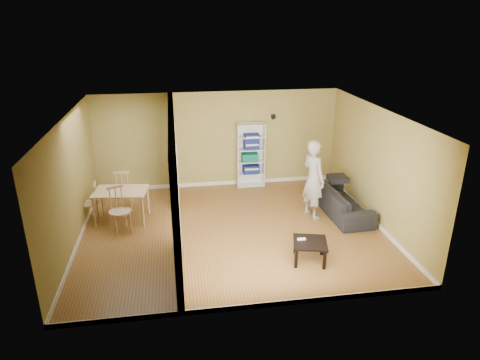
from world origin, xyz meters
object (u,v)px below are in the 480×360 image
Objects in this scene: sofa at (342,198)px; dining_table at (121,194)px; coffee_table at (310,245)px; chair_near at (120,210)px; bookshelf at (250,155)px; person at (314,173)px; chair_far at (124,189)px; chair_left at (89,202)px.

sofa is 1.76× the size of dining_table.
coffee_table is 0.62× the size of chair_near.
bookshelf reaches higher than dining_table.
person is (-0.76, -0.04, 0.70)m from sofa.
chair_near reaches higher than coffee_table.
coffee_table is at bearing 141.74° from sofa.
sofa is at bearing 54.07° from coffee_table.
chair_near is (-5.11, -0.15, 0.12)m from sofa.
coffee_table is at bearing -32.78° from dining_table.
sofa is 1.03m from person.
bookshelf is at bearing 95.85° from coffee_table.
chair_far is (-3.30, -1.09, -0.36)m from bookshelf.
chair_near is (-3.27, -2.28, -0.37)m from bookshelf.
chair_far is (-4.37, 1.07, -0.57)m from person.
coffee_table is at bearing -50.44° from chair_near.
chair_far is at bearing 141.16° from coffee_table.
person is at bearing -22.92° from chair_near.
chair_left is 0.89m from chair_far.
bookshelf is 2.81× the size of coffee_table.
dining_table is at bearing 90.33° from chair_far.
person is 1.23× the size of bookshelf.
bookshelf is 1.73× the size of chair_near.
bookshelf reaches higher than chair_far.
sofa is at bearing -22.72° from chair_near.
chair_near is (-3.69, 1.80, 0.16)m from coffee_table.
chair_near is at bearing 89.34° from sofa.
bookshelf is 1.69× the size of chair_far.
sofa is 5.24m from chair_far.
bookshelf reaches higher than sofa.
person is at bearing -63.60° from bookshelf.
sofa is 2.86m from bookshelf.
chair_left is (-4.44, 2.47, 0.10)m from coffee_table.
person is 3.46× the size of coffee_table.
dining_table is 1.12× the size of chair_far.
coffee_table is 4.43m from dining_table.
dining_table is 0.75m from chair_left.
chair_left is at bearing -158.16° from bookshelf.
chair_near reaches higher than chair_left.
chair_near is (0.75, -0.67, 0.06)m from chair_left.
dining_table is at bearing -152.86° from bookshelf.
chair_far is at bearing 122.22° from chair_left.
chair_near is (-4.35, -0.11, -0.58)m from person.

